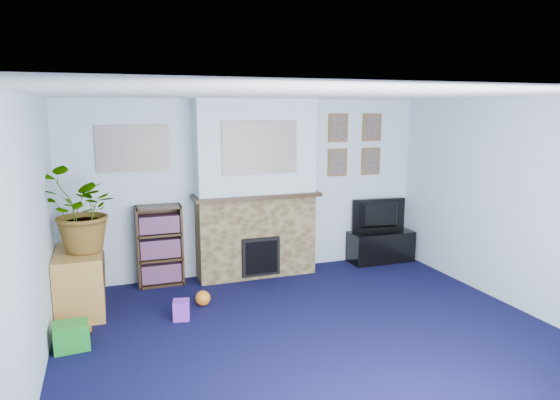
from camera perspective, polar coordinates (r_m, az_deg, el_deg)
name	(u,v)px	position (r m, az deg, el deg)	size (l,w,h in m)	color
floor	(315,337)	(5.23, 4.03, -15.37)	(5.00, 4.50, 0.01)	black
ceiling	(318,94)	(4.71, 4.40, 11.94)	(5.00, 4.50, 0.01)	white
wall_back	(251,187)	(6.91, -3.28, 1.46)	(5.00, 0.04, 2.40)	#AFC4D3
wall_front	(482,307)	(3.00, 22.04, -11.29)	(5.00, 0.04, 2.40)	#AFC4D3
wall_left	(30,244)	(4.48, -26.64, -4.55)	(0.04, 4.50, 2.40)	#AFC4D3
wall_right	(520,205)	(6.25, 25.70, -0.51)	(0.04, 4.50, 2.40)	#AFC4D3
chimney_breast	(256,191)	(6.72, -2.80, 1.07)	(1.72, 0.50, 2.40)	brown
collage_main	(260,147)	(6.45, -2.30, 6.02)	(1.00, 0.03, 0.68)	gray
collage_left	(133,148)	(6.57, -16.45, 5.68)	(0.90, 0.03, 0.58)	gray
portrait_tl	(338,128)	(7.29, 6.66, 8.19)	(0.30, 0.03, 0.40)	brown
portrait_tr	(372,127)	(7.54, 10.45, 8.16)	(0.30, 0.03, 0.40)	brown
portrait_bl	(337,163)	(7.32, 6.58, 4.27)	(0.30, 0.03, 0.40)	brown
portrait_br	(371,161)	(7.58, 10.33, 4.38)	(0.30, 0.03, 0.40)	brown
tv_stand	(380,247)	(7.69, 11.41, -5.25)	(0.97, 0.41, 0.46)	black
television	(381,216)	(7.60, 11.46, -1.76)	(0.84, 0.11, 0.48)	black
bookshelf	(160,247)	(6.68, -13.58, -5.26)	(0.58, 0.28, 1.05)	black
sideboard	(80,282)	(6.12, -21.88, -8.67)	(0.50, 0.91, 0.71)	#A87936
potted_plant	(79,211)	(5.87, -21.95, -1.15)	(0.84, 0.73, 0.94)	#26661E
mantel_clock	(253,189)	(6.66, -3.16, 1.29)	(0.11, 0.07, 0.16)	gold
mantel_candle	(276,187)	(6.75, -0.50, 1.52)	(0.04, 0.04, 0.14)	#B2BFC6
mantel_teddy	(214,191)	(6.53, -7.52, 1.00)	(0.12, 0.12, 0.12)	gray
mantel_can	(301,187)	(6.88, 2.37, 1.51)	(0.05, 0.05, 0.11)	purple
green_crate	(71,335)	(5.33, -22.77, -14.04)	(0.32, 0.26, 0.26)	#198C26
toy_ball	(203,298)	(6.01, -8.82, -11.02)	(0.18, 0.18, 0.18)	orange
toy_block	(181,310)	(5.68, -11.20, -12.19)	(0.17, 0.17, 0.21)	purple
toy_tube	(73,329)	(5.63, -22.55, -13.47)	(0.15, 0.15, 0.33)	orange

